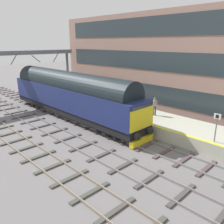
% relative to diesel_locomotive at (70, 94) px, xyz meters
% --- Properties ---
extents(ground_plane, '(140.00, 140.00, 0.00)m').
position_rel_diesel_locomotive_xyz_m(ground_plane, '(-0.00, -7.52, -2.48)').
color(ground_plane, slate).
rests_on(ground_plane, ground).
extents(track_main, '(2.50, 60.00, 0.15)m').
position_rel_diesel_locomotive_xyz_m(track_main, '(-0.00, -7.52, -2.43)').
color(track_main, slate).
rests_on(track_main, ground).
extents(track_adjacent_west, '(2.50, 60.00, 0.15)m').
position_rel_diesel_locomotive_xyz_m(track_adjacent_west, '(-3.41, -7.52, -2.43)').
color(track_adjacent_west, slate).
rests_on(track_adjacent_west, ground).
extents(track_adjacent_far_west, '(2.50, 60.00, 0.15)m').
position_rel_diesel_locomotive_xyz_m(track_adjacent_far_west, '(-6.55, -7.52, -2.43)').
color(track_adjacent_far_west, gray).
rests_on(track_adjacent_far_west, ground).
extents(station_platform, '(4.00, 44.00, 1.01)m').
position_rel_diesel_locomotive_xyz_m(station_platform, '(3.60, -7.52, -1.98)').
color(station_platform, '#B6B6A3').
rests_on(station_platform, ground).
extents(station_building, '(5.28, 39.63, 10.59)m').
position_rel_diesel_locomotive_xyz_m(station_building, '(10.61, -8.67, 2.81)').
color(station_building, '#967265').
rests_on(station_building, ground).
extents(diesel_locomotive, '(2.74, 18.83, 4.68)m').
position_rel_diesel_locomotive_xyz_m(diesel_locomotive, '(0.00, 0.00, 0.00)').
color(diesel_locomotive, black).
rests_on(diesel_locomotive, ground).
extents(platform_number_sign, '(0.10, 0.44, 1.98)m').
position_rel_diesel_locomotive_xyz_m(platform_number_sign, '(2.01, -13.77, -0.17)').
color(platform_number_sign, slate).
rests_on(platform_number_sign, station_platform).
extents(waiting_passenger, '(0.37, 0.51, 1.64)m').
position_rel_diesel_locomotive_xyz_m(waiting_passenger, '(4.07, -7.43, -0.49)').
color(waiting_passenger, '#243732').
rests_on(waiting_passenger, station_platform).
extents(overhead_footbridge, '(15.85, 2.00, 6.43)m').
position_rel_diesel_locomotive_xyz_m(overhead_footbridge, '(-1.23, 9.88, 3.41)').
color(overhead_footbridge, slate).
rests_on(overhead_footbridge, ground).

